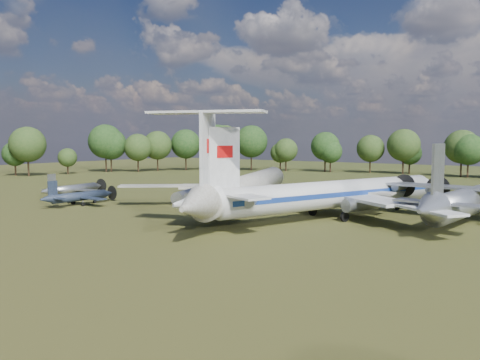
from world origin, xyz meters
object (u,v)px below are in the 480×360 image
Objects in this scene: small_prop_west at (79,199)px; small_prop_northwest at (74,191)px; il62_airliner at (248,192)px; person_on_il62 at (217,175)px; an12_transport at (468,205)px; tu104_jet at (334,199)px.

small_prop_northwest is at bearing 150.53° from small_prop_west.
il62_airliner is at bearing 26.40° from small_prop_west.
person_on_il62 is (40.23, -8.41, 5.18)m from small_prop_northwest.
an12_transport is 2.15× the size of small_prop_northwest.
person_on_il62 is at bearing -3.07° from small_prop_west.
person_on_il62 reaches higher than an12_transport.
person_on_il62 is at bearing -98.42° from tu104_jet.
il62_airliner is 27.66m from small_prop_west.
il62_airliner reaches higher than an12_transport.
small_prop_northwest is at bearing -161.26° from an12_transport.
il62_airliner is at bearing -155.59° from tu104_jet.
tu104_jet reaches higher than small_prop_west.
tu104_jet is 16.76m from an12_transport.
small_prop_northwest is at bearing -151.55° from tu104_jet.
small_prop_west is (-53.82, -19.49, -1.14)m from an12_transport.
small_prop_northwest is at bearing -26.87° from person_on_il62.
tu104_jet reaches higher than small_prop_northwest.
an12_transport is (15.21, 7.02, -0.33)m from tu104_jet.
small_prop_west is at bearing -141.26° from tu104_jet.
small_prop_west is 11.62m from small_prop_northwest.
small_prop_northwest is 41.43m from person_on_il62.
il62_airliner is 35.49m from small_prop_northwest.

